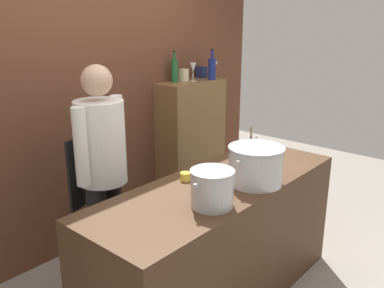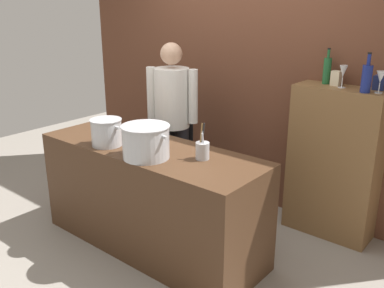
{
  "view_description": "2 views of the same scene",
  "coord_description": "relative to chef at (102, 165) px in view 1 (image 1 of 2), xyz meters",
  "views": [
    {
      "loc": [
        -2.02,
        -1.51,
        1.94
      ],
      "look_at": [
        0.19,
        0.41,
        1.04
      ],
      "focal_mm": 38.17,
      "sensor_mm": 36.0,
      "label": 1
    },
    {
      "loc": [
        2.36,
        -2.31,
        2.03
      ],
      "look_at": [
        0.22,
        0.28,
        0.9
      ],
      "focal_mm": 40.03,
      "sensor_mm": 36.0,
      "label": 2
    }
  ],
  "objects": [
    {
      "name": "stockpot_large",
      "position": [
        0.55,
        -0.91,
        0.06
      ],
      "size": [
        0.43,
        0.37,
        0.25
      ],
      "color": "#B7BABF",
      "rests_on": "prep_counter"
    },
    {
      "name": "wine_bottle_cobalt",
      "position": [
        1.7,
        0.37,
        0.5
      ],
      "size": [
        0.08,
        0.08,
        0.31
      ],
      "color": "navy",
      "rests_on": "bar_cabinet"
    },
    {
      "name": "wine_glass_wide",
      "position": [
        1.49,
        0.44,
        0.51
      ],
      "size": [
        0.07,
        0.07,
        0.19
      ],
      "color": "silver",
      "rests_on": "bar_cabinet"
    },
    {
      "name": "spice_tin_cream",
      "position": [
        1.41,
        0.5,
        0.44
      ],
      "size": [
        0.07,
        0.07,
        0.12
      ],
      "primitive_type": "cube",
      "color": "beige",
      "rests_on": "bar_cabinet"
    },
    {
      "name": "chef",
      "position": [
        0.0,
        0.0,
        0.0
      ],
      "size": [
        0.51,
        0.4,
        1.66
      ],
      "rotation": [
        0.0,
        0.0,
        3.47
      ],
      "color": "black",
      "rests_on": "ground_plane"
    },
    {
      "name": "bar_cabinet",
      "position": [
        1.49,
        0.46,
        -0.29
      ],
      "size": [
        0.76,
        0.32,
        1.35
      ],
      "primitive_type": "cube",
      "color": "brown",
      "rests_on": "ground_plane"
    },
    {
      "name": "wine_bottle_green",
      "position": [
        1.31,
        0.53,
        0.5
      ],
      "size": [
        0.07,
        0.07,
        0.3
      ],
      "color": "#1E592D",
      "rests_on": "bar_cabinet"
    },
    {
      "name": "spice_tin_navy",
      "position": [
        1.75,
        0.55,
        0.44
      ],
      "size": [
        0.09,
        0.09,
        0.11
      ],
      "primitive_type": "cube",
      "color": "navy",
      "rests_on": "bar_cabinet"
    },
    {
      "name": "utensil_crock",
      "position": [
        0.9,
        -0.66,
        0.01
      ],
      "size": [
        0.1,
        0.1,
        0.28
      ],
      "color": "#B7BABF",
      "rests_on": "prep_counter"
    },
    {
      "name": "brick_back_panel",
      "position": [
        0.4,
        0.67,
        0.54
      ],
      "size": [
        4.4,
        0.1,
        3.0
      ],
      "primitive_type": "cube",
      "color": "brown",
      "rests_on": "ground_plane"
    },
    {
      "name": "prep_counter",
      "position": [
        0.4,
        -0.73,
        -0.51
      ],
      "size": [
        2.01,
        0.7,
        0.9
      ],
      "primitive_type": "cube",
      "color": "#472D1C",
      "rests_on": "ground_plane"
    },
    {
      "name": "butter_jar",
      "position": [
        0.29,
        -0.53,
        -0.04
      ],
      "size": [
        0.07,
        0.07,
        0.06
      ],
      "primitive_type": "cylinder",
      "color": "yellow",
      "rests_on": "prep_counter"
    },
    {
      "name": "stockpot_small",
      "position": [
        0.1,
        -0.91,
        0.05
      ],
      "size": [
        0.32,
        0.26,
        0.22
      ],
      "color": "#B7BABF",
      "rests_on": "prep_counter"
    },
    {
      "name": "wine_glass_short",
      "position": [
        1.79,
        0.41,
        0.5
      ],
      "size": [
        0.07,
        0.07,
        0.17
      ],
      "color": "silver",
      "rests_on": "bar_cabinet"
    }
  ]
}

